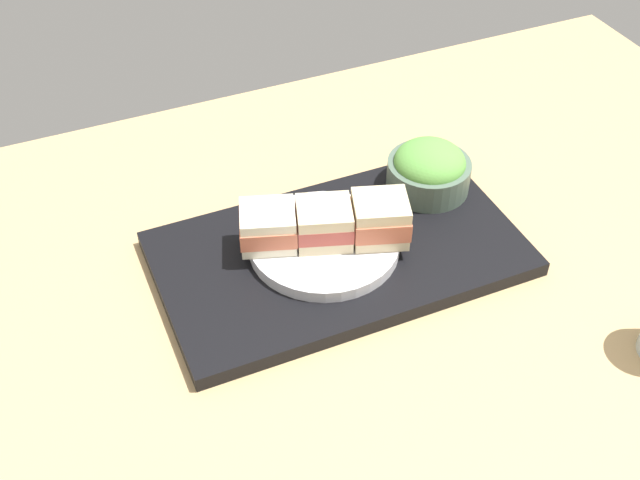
{
  "coord_description": "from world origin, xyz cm",
  "views": [
    {
      "loc": [
        34.33,
        59.87,
        71.04
      ],
      "look_at": [
        5.65,
        -6.61,
        5.0
      ],
      "focal_mm": 44.74,
      "sensor_mm": 36.0,
      "label": 1
    }
  ],
  "objects_px": {
    "sandwich_near": "(380,219)",
    "sandwich_far": "(268,226)",
    "salad_bowl": "(429,169)",
    "sandwich_plate": "(324,243)",
    "sandwich_middle": "(324,223)"
  },
  "relations": [
    {
      "from": "sandwich_plate",
      "to": "sandwich_near",
      "type": "distance_m",
      "value": 0.08
    },
    {
      "from": "sandwich_middle",
      "to": "sandwich_far",
      "type": "bearing_deg",
      "value": -19.39
    },
    {
      "from": "sandwich_plate",
      "to": "salad_bowl",
      "type": "relative_size",
      "value": 1.68
    },
    {
      "from": "sandwich_plate",
      "to": "sandwich_far",
      "type": "relative_size",
      "value": 2.22
    },
    {
      "from": "sandwich_near",
      "to": "salad_bowl",
      "type": "xyz_separation_m",
      "value": [
        -0.11,
        -0.08,
        -0.01
      ]
    },
    {
      "from": "sandwich_plate",
      "to": "sandwich_near",
      "type": "bearing_deg",
      "value": 160.61
    },
    {
      "from": "sandwich_middle",
      "to": "salad_bowl",
      "type": "height_order",
      "value": "salad_bowl"
    },
    {
      "from": "sandwich_middle",
      "to": "salad_bowl",
      "type": "bearing_deg",
      "value": -162.5
    },
    {
      "from": "sandwich_far",
      "to": "sandwich_plate",
      "type": "bearing_deg",
      "value": 160.61
    },
    {
      "from": "sandwich_near",
      "to": "salad_bowl",
      "type": "height_order",
      "value": "sandwich_near"
    },
    {
      "from": "sandwich_near",
      "to": "sandwich_far",
      "type": "relative_size",
      "value": 1.0
    },
    {
      "from": "sandwich_middle",
      "to": "salad_bowl",
      "type": "distance_m",
      "value": 0.19
    },
    {
      "from": "sandwich_near",
      "to": "sandwich_middle",
      "type": "xyz_separation_m",
      "value": [
        0.07,
        -0.02,
        -0.0
      ]
    },
    {
      "from": "sandwich_far",
      "to": "salad_bowl",
      "type": "height_order",
      "value": "salad_bowl"
    },
    {
      "from": "sandwich_plate",
      "to": "salad_bowl",
      "type": "height_order",
      "value": "salad_bowl"
    }
  ]
}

